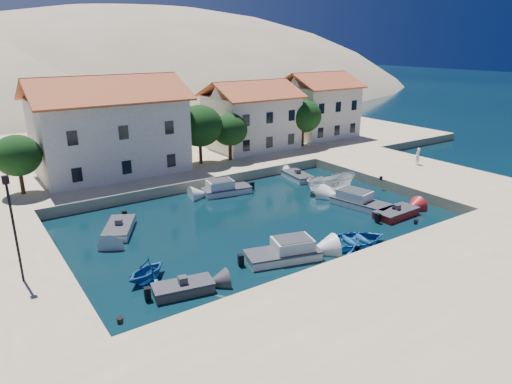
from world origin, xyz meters
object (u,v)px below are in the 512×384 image
cabin_cruiser_south (283,253)px  rowboat_south (354,245)px  building_right (318,104)px  building_mid (251,114)px  lamppost (13,219)px  boat_east (330,193)px  building_left (109,124)px  cabin_cruiser_east (361,202)px  pedestrian (418,156)px

cabin_cruiser_south → rowboat_south: bearing=4.0°
building_right → cabin_cruiser_south: 37.85m
building_mid → lamppost: bearing=-144.6°
cabin_cruiser_south → boat_east: cabin_cruiser_south is taller
building_left → cabin_cruiser_south: (3.55, -24.61, -5.46)m
rowboat_south → boat_east: boat_east is taller
building_left → lamppost: (-11.50, -20.00, -1.18)m
cabin_cruiser_south → building_left: bearing=113.5°
cabin_cruiser_east → pedestrian: bearing=-84.2°
lamppost → building_right: bearing=27.9°
building_left → building_right: bearing=3.8°
building_mid → cabin_cruiser_east: bearing=-96.9°
boat_east → pedestrian: pedestrian is taller
rowboat_south → boat_east: (6.79, 9.80, 0.00)m
building_left → cabin_cruiser_east: 26.21m
rowboat_south → cabin_cruiser_east: (6.23, 5.25, 0.48)m
cabin_cruiser_south → cabin_cruiser_east: same height
building_mid → building_right: size_ratio=1.11×
building_mid → cabin_cruiser_south: bearing=-119.4°
building_left → cabin_cruiser_south: bearing=-81.8°
boat_east → lamppost: bearing=113.8°
lamppost → rowboat_south: bearing=-15.5°
building_left → boat_east: (15.96, -15.94, -5.94)m
building_left → pedestrian: size_ratio=7.88×
boat_east → pedestrian: size_ratio=2.73×
boat_east → rowboat_south: bearing=160.7°
lamppost → cabin_cruiser_east: 27.25m
building_mid → cabin_cruiser_east: 22.16m
building_left → cabin_cruiser_south: 25.46m
cabin_cruiser_south → cabin_cruiser_east: 12.55m
building_left → boat_east: building_left is taller
building_left → building_mid: building_left is taller
cabin_cruiser_east → pedestrian: (13.06, 4.22, 1.46)m
lamppost → rowboat_south: size_ratio=1.26×
building_mid → rowboat_south: building_mid is taller
building_left → pedestrian: building_left is taller
cabin_cruiser_south → boat_east: size_ratio=1.06×
lamppost → cabin_cruiser_south: (15.05, -4.61, -4.28)m
building_right → boat_east: (-14.04, -17.94, -5.47)m
building_left → cabin_cruiser_east: building_left is taller
building_left → building_mid: bearing=3.2°
building_mid → pedestrian: bearing=-58.8°
rowboat_south → building_left: bearing=32.9°
building_mid → boat_east: bearing=-96.9°
rowboat_south → boat_east: size_ratio=0.97×
lamppost → boat_east: lamppost is taller
boat_east → building_left: bearing=60.4°
lamppost → boat_east: bearing=8.4°
building_left → cabin_cruiser_east: size_ratio=2.57×
building_right → pedestrian: building_right is taller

